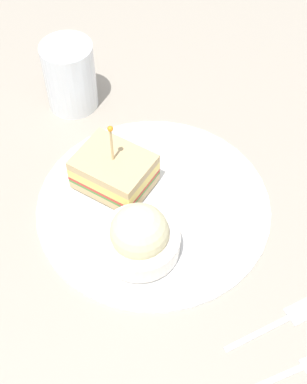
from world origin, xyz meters
The scene contains 6 objects.
ground_plane centered at (0.00, 0.00, -1.00)cm, with size 112.06×112.06×2.00cm, color #9E9384.
plate centered at (0.00, 0.00, 0.46)cm, with size 29.40×29.40×0.91cm, color white.
sandwich_half_center centered at (3.90, -4.30, 3.25)cm, with size 11.41×11.55×10.23cm.
coleslaw_bowl centered at (3.43, 6.07, 3.40)cm, with size 9.36×9.36×6.74cm.
drink_glass centered at (5.99, -21.47, 4.39)cm, with size 7.26×7.26×10.13cm.
fork centered at (-9.97, 18.71, 0.18)cm, with size 13.16×3.50×0.35cm.
Camera 1 is at (11.22, 38.57, 54.96)cm, focal length 50.35 mm.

